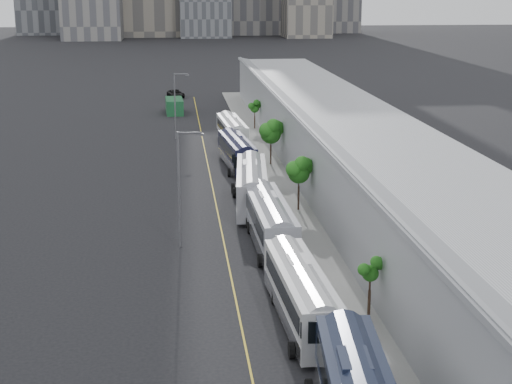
{
  "coord_description": "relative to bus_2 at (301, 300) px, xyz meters",
  "views": [
    {
      "loc": [
        -5.14,
        -8.81,
        19.69
      ],
      "look_at": [
        1.49,
        54.3,
        3.0
      ],
      "focal_mm": 55.0,
      "sensor_mm": 36.0,
      "label": 1
    }
  ],
  "objects": [
    {
      "name": "bus_4",
      "position": [
        -0.38,
        25.99,
        0.12
      ],
      "size": [
        3.89,
        13.59,
        3.92
      ],
      "rotation": [
        0.0,
        0.0,
        -0.09
      ],
      "color": "#9D9EA7",
      "rests_on": "ground"
    },
    {
      "name": "suv",
      "position": [
        -6.88,
        100.6,
        -0.83
      ],
      "size": [
        3.6,
        5.47,
        1.4
      ],
      "primitive_type": "imported",
      "rotation": [
        0.0,
        0.0,
        0.27
      ],
      "color": "black",
      "rests_on": "ground"
    },
    {
      "name": "tree_3",
      "position": [
        3.5,
        43.18,
        2.46
      ],
      "size": [
        2.37,
        2.37,
        5.2
      ],
      "color": "black",
      "rests_on": "ground"
    },
    {
      "name": "street_lamp_near",
      "position": [
        -6.86,
        15.1,
        3.73
      ],
      "size": [
        2.04,
        0.22,
        9.13
      ],
      "color": "#59595E",
      "rests_on": "ground"
    },
    {
      "name": "bus_6",
      "position": [
        -0.03,
        54.57,
        -0.02
      ],
      "size": [
        3.24,
        12.42,
        3.59
      ],
      "rotation": [
        0.0,
        0.0,
        0.06
      ],
      "color": "white",
      "rests_on": "ground"
    },
    {
      "name": "sidewalk",
      "position": [
        6.89,
        20.68,
        -1.47
      ],
      "size": [
        10.0,
        170.0,
        0.12
      ],
      "primitive_type": "cube",
      "color": "gray",
      "rests_on": "ground"
    },
    {
      "name": "shipping_container",
      "position": [
        -7.22,
        82.0,
        -0.36
      ],
      "size": [
        2.87,
        6.96,
        2.34
      ],
      "primitive_type": "cube",
      "rotation": [
        0.0,
        0.0,
        0.04
      ],
      "color": "#164826",
      "rests_on": "ground"
    },
    {
      "name": "bus_2",
      "position": [
        0.0,
        0.0,
        0.0
      ],
      "size": [
        3.01,
        12.52,
        3.63
      ],
      "rotation": [
        0.0,
        0.0,
        0.04
      ],
      "color": "silver",
      "rests_on": "ground"
    },
    {
      "name": "bus_3",
      "position": [
        -0.08,
        14.68,
        0.07
      ],
      "size": [
        2.91,
        13.07,
        3.81
      ],
      "rotation": [
        0.0,
        0.0,
        0.02
      ],
      "color": "gray",
      "rests_on": "ground"
    },
    {
      "name": "bus_5",
      "position": [
        -0.41,
        42.25,
        -0.05
      ],
      "size": [
        3.5,
        12.22,
        3.52
      ],
      "rotation": [
        0.0,
        0.0,
        0.09
      ],
      "color": "black",
      "rests_on": "ground"
    },
    {
      "name": "tree_4",
      "position": [
        4.06,
        66.29,
        1.56
      ],
      "size": [
        1.26,
        1.26,
        3.8
      ],
      "color": "black",
      "rests_on": "ground"
    },
    {
      "name": "tree_2",
      "position": [
        3.69,
        24.26,
        2.31
      ],
      "size": [
        2.0,
        2.0,
        4.87
      ],
      "color": "black",
      "rests_on": "ground"
    },
    {
      "name": "tree_1",
      "position": [
        4.18,
        0.05,
        1.52
      ],
      "size": [
        1.02,
        1.02,
        3.7
      ],
      "color": "black",
      "rests_on": "ground"
    },
    {
      "name": "street_lamp_far",
      "position": [
        -6.95,
        60.21,
        3.49
      ],
      "size": [
        2.04,
        0.22,
        8.68
      ],
      "color": "#59595E",
      "rests_on": "ground"
    },
    {
      "name": "depot",
      "position": [
        10.88,
        20.68,
        1.98
      ],
      "size": [
        12.45,
        160.4,
        7.2
      ],
      "color": "gray",
      "rests_on": "ground"
    },
    {
      "name": "lane_line",
      "position": [
        -3.61,
        20.68,
        -1.52
      ],
      "size": [
        0.12,
        160.0,
        0.02
      ],
      "primitive_type": "cube",
      "color": "gold",
      "rests_on": "ground"
    }
  ]
}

